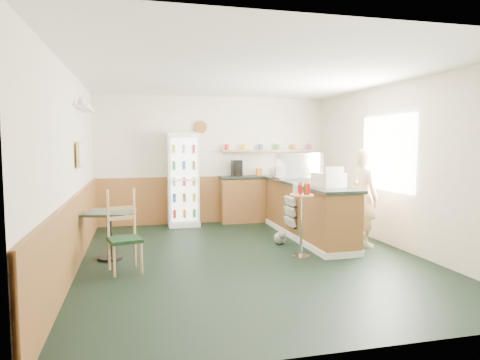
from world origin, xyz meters
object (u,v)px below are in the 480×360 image
object	(u,v)px
cafe_table	(109,225)
cafe_chair	(125,228)
display_case	(298,167)
drinks_fridge	(183,180)
shopkeeper	(364,197)
condiment_stand	(302,207)
cash_register	(328,180)

from	to	relation	value
cafe_table	cafe_chair	bearing A→B (deg)	-69.09
display_case	cafe_table	distance (m)	3.67
drinks_fridge	display_case	xyz separation A→B (m)	(2.06, -1.19, 0.30)
cafe_chair	cafe_table	bearing A→B (deg)	97.47
display_case	cafe_chair	bearing A→B (deg)	-150.85
drinks_fridge	cafe_table	world-z (taller)	drinks_fridge
drinks_fridge	shopkeeper	bearing A→B (deg)	-41.51
display_case	condiment_stand	xyz separation A→B (m)	(-0.59, -1.69, -0.50)
cafe_table	cafe_chair	world-z (taller)	cafe_chair
cash_register	condiment_stand	bearing A→B (deg)	-162.01
drinks_fridge	display_case	bearing A→B (deg)	-30.08
display_case	cash_register	bearing A→B (deg)	-90.00
display_case	shopkeeper	distance (m)	1.50
cash_register	condiment_stand	size ratio (longest dim) A/B	0.38
display_case	cash_register	xyz separation A→B (m)	(-0.00, -1.35, -0.14)
drinks_fridge	shopkeeper	distance (m)	3.69
shopkeeper	cafe_table	distance (m)	4.11
drinks_fridge	cash_register	size ratio (longest dim) A/B	4.56
drinks_fridge	cafe_table	bearing A→B (deg)	-119.86
cash_register	shopkeeper	xyz separation A→B (m)	(0.70, 0.10, -0.32)
display_case	shopkeeper	bearing A→B (deg)	-60.74
condiment_stand	cafe_table	world-z (taller)	condiment_stand
shopkeeper	condiment_stand	xyz separation A→B (m)	(-1.29, -0.44, -0.05)
display_case	cafe_table	size ratio (longest dim) A/B	1.12
condiment_stand	cash_register	bearing A→B (deg)	29.93
shopkeeper	cash_register	bearing A→B (deg)	90.73
display_case	cafe_chair	world-z (taller)	display_case
condiment_stand	cafe_chair	distance (m)	2.58
cafe_table	display_case	bearing A→B (deg)	18.60
display_case	drinks_fridge	bearing A→B (deg)	149.92
drinks_fridge	condiment_stand	size ratio (longest dim) A/B	1.73
drinks_fridge	condiment_stand	xyz separation A→B (m)	(1.47, -2.88, -0.20)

